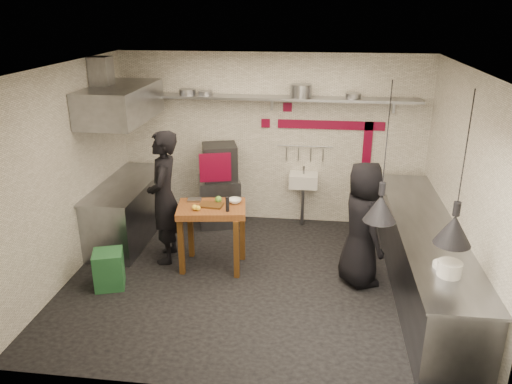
# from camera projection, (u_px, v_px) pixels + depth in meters

# --- Properties ---
(floor) EXTENTS (5.00, 5.00, 0.00)m
(floor) POSITION_uv_depth(u_px,v_px,m) (256.00, 279.00, 6.75)
(floor) COLOR black
(floor) RESTS_ON ground
(ceiling) EXTENTS (5.00, 5.00, 0.00)m
(ceiling) POSITION_uv_depth(u_px,v_px,m) (255.00, 68.00, 5.76)
(ceiling) COLOR beige
(ceiling) RESTS_ON floor
(wall_back) EXTENTS (5.00, 0.04, 2.80)m
(wall_back) POSITION_uv_depth(u_px,v_px,m) (272.00, 140.00, 8.20)
(wall_back) COLOR white
(wall_back) RESTS_ON floor
(wall_front) EXTENTS (5.00, 0.04, 2.80)m
(wall_front) POSITION_uv_depth(u_px,v_px,m) (225.00, 262.00, 4.30)
(wall_front) COLOR white
(wall_front) RESTS_ON floor
(wall_left) EXTENTS (0.04, 4.20, 2.80)m
(wall_left) POSITION_uv_depth(u_px,v_px,m) (67.00, 174.00, 6.55)
(wall_left) COLOR white
(wall_left) RESTS_ON floor
(wall_right) EXTENTS (0.04, 4.20, 2.80)m
(wall_right) POSITION_uv_depth(u_px,v_px,m) (463.00, 191.00, 5.96)
(wall_right) COLOR white
(wall_right) RESTS_ON floor
(red_band_horiz) EXTENTS (1.70, 0.02, 0.14)m
(red_band_horiz) POSITION_uv_depth(u_px,v_px,m) (331.00, 125.00, 7.97)
(red_band_horiz) COLOR maroon
(red_band_horiz) RESTS_ON wall_back
(red_band_vert) EXTENTS (0.14, 0.02, 1.10)m
(red_band_vert) POSITION_uv_depth(u_px,v_px,m) (367.00, 155.00, 8.07)
(red_band_vert) COLOR maroon
(red_band_vert) RESTS_ON wall_back
(red_tile_a) EXTENTS (0.14, 0.02, 0.14)m
(red_tile_a) POSITION_uv_depth(u_px,v_px,m) (288.00, 107.00, 7.96)
(red_tile_a) COLOR maroon
(red_tile_a) RESTS_ON wall_back
(red_tile_b) EXTENTS (0.14, 0.02, 0.14)m
(red_tile_b) POSITION_uv_depth(u_px,v_px,m) (266.00, 123.00, 8.10)
(red_tile_b) COLOR maroon
(red_tile_b) RESTS_ON wall_back
(back_shelf) EXTENTS (4.60, 0.34, 0.04)m
(back_shelf) POSITION_uv_depth(u_px,v_px,m) (271.00, 98.00, 7.78)
(back_shelf) COLOR slate
(back_shelf) RESTS_ON wall_back
(shelf_bracket_left) EXTENTS (0.04, 0.06, 0.24)m
(shelf_bracket_left) POSITION_uv_depth(u_px,v_px,m) (157.00, 100.00, 8.18)
(shelf_bracket_left) COLOR slate
(shelf_bracket_left) RESTS_ON wall_back
(shelf_bracket_mid) EXTENTS (0.04, 0.06, 0.24)m
(shelf_bracket_mid) POSITION_uv_depth(u_px,v_px,m) (272.00, 103.00, 7.96)
(shelf_bracket_mid) COLOR slate
(shelf_bracket_mid) RESTS_ON wall_back
(shelf_bracket_right) EXTENTS (0.04, 0.06, 0.24)m
(shelf_bracket_right) POSITION_uv_depth(u_px,v_px,m) (394.00, 105.00, 7.73)
(shelf_bracket_right) COLOR slate
(shelf_bracket_right) RESTS_ON wall_back
(pan_far_left) EXTENTS (0.33, 0.33, 0.09)m
(pan_far_left) POSITION_uv_depth(u_px,v_px,m) (187.00, 92.00, 7.92)
(pan_far_left) COLOR slate
(pan_far_left) RESTS_ON back_shelf
(pan_mid_left) EXTENTS (0.28, 0.28, 0.07)m
(pan_mid_left) POSITION_uv_depth(u_px,v_px,m) (205.00, 93.00, 7.89)
(pan_mid_left) COLOR slate
(pan_mid_left) RESTS_ON back_shelf
(stock_pot) EXTENTS (0.39, 0.39, 0.20)m
(stock_pot) POSITION_uv_depth(u_px,v_px,m) (301.00, 91.00, 7.68)
(stock_pot) COLOR slate
(stock_pot) RESTS_ON back_shelf
(pan_right) EXTENTS (0.30, 0.30, 0.08)m
(pan_right) POSITION_uv_depth(u_px,v_px,m) (353.00, 96.00, 7.61)
(pan_right) COLOR slate
(pan_right) RESTS_ON back_shelf
(oven_stand) EXTENTS (0.80, 0.76, 0.80)m
(oven_stand) POSITION_uv_depth(u_px,v_px,m) (220.00, 201.00, 8.34)
(oven_stand) COLOR slate
(oven_stand) RESTS_ON floor
(combi_oven) EXTENTS (0.65, 0.62, 0.58)m
(combi_oven) POSITION_uv_depth(u_px,v_px,m) (220.00, 162.00, 8.10)
(combi_oven) COLOR black
(combi_oven) RESTS_ON oven_stand
(oven_door) EXTENTS (0.49, 0.16, 0.46)m
(oven_door) POSITION_uv_depth(u_px,v_px,m) (215.00, 167.00, 7.82)
(oven_door) COLOR maroon
(oven_door) RESTS_ON combi_oven
(oven_glass) EXTENTS (0.37, 0.12, 0.34)m
(oven_glass) POSITION_uv_depth(u_px,v_px,m) (214.00, 167.00, 7.85)
(oven_glass) COLOR black
(oven_glass) RESTS_ON oven_door
(hand_sink) EXTENTS (0.46, 0.34, 0.22)m
(hand_sink) POSITION_uv_depth(u_px,v_px,m) (303.00, 180.00, 8.19)
(hand_sink) COLOR silver
(hand_sink) RESTS_ON wall_back
(sink_tap) EXTENTS (0.03, 0.03, 0.14)m
(sink_tap) POSITION_uv_depth(u_px,v_px,m) (304.00, 170.00, 8.13)
(sink_tap) COLOR slate
(sink_tap) RESTS_ON hand_sink
(sink_drain) EXTENTS (0.06, 0.06, 0.66)m
(sink_drain) POSITION_uv_depth(u_px,v_px,m) (303.00, 206.00, 8.31)
(sink_drain) COLOR slate
(sink_drain) RESTS_ON floor
(utensil_rail) EXTENTS (0.90, 0.02, 0.02)m
(utensil_rail) POSITION_uv_depth(u_px,v_px,m) (305.00, 146.00, 8.13)
(utensil_rail) COLOR slate
(utensil_rail) RESTS_ON wall_back
(counter_right) EXTENTS (0.70, 3.80, 0.90)m
(counter_right) POSITION_uv_depth(u_px,v_px,m) (423.00, 259.00, 6.33)
(counter_right) COLOR slate
(counter_right) RESTS_ON floor
(counter_right_top) EXTENTS (0.76, 3.90, 0.03)m
(counter_right_top) POSITION_uv_depth(u_px,v_px,m) (428.00, 226.00, 6.17)
(counter_right_top) COLOR slate
(counter_right_top) RESTS_ON counter_right
(plate_stack) EXTENTS (0.29, 0.29, 0.15)m
(plate_stack) POSITION_uv_depth(u_px,v_px,m) (450.00, 269.00, 4.99)
(plate_stack) COLOR silver
(plate_stack) RESTS_ON counter_right_top
(small_bowl_right) EXTENTS (0.24, 0.24, 0.05)m
(small_bowl_right) POSITION_uv_depth(u_px,v_px,m) (443.00, 265.00, 5.16)
(small_bowl_right) COLOR silver
(small_bowl_right) RESTS_ON counter_right_top
(counter_left) EXTENTS (0.70, 1.90, 0.90)m
(counter_left) POSITION_uv_depth(u_px,v_px,m) (128.00, 211.00, 7.82)
(counter_left) COLOR slate
(counter_left) RESTS_ON floor
(counter_left_top) EXTENTS (0.76, 2.00, 0.03)m
(counter_left_top) POSITION_uv_depth(u_px,v_px,m) (125.00, 183.00, 7.65)
(counter_left_top) COLOR slate
(counter_left_top) RESTS_ON counter_left
(extractor_hood) EXTENTS (0.78, 1.60, 0.50)m
(extractor_hood) POSITION_uv_depth(u_px,v_px,m) (121.00, 103.00, 7.21)
(extractor_hood) COLOR slate
(extractor_hood) RESTS_ON ceiling
(hood_duct) EXTENTS (0.28, 0.28, 0.50)m
(hood_duct) POSITION_uv_depth(u_px,v_px,m) (101.00, 75.00, 7.10)
(hood_duct) COLOR slate
(hood_duct) RESTS_ON ceiling
(green_bin) EXTENTS (0.47, 0.47, 0.50)m
(green_bin) POSITION_uv_depth(u_px,v_px,m) (109.00, 269.00, 6.50)
(green_bin) COLOR #246033
(green_bin) RESTS_ON floor
(prep_table) EXTENTS (1.01, 0.77, 0.92)m
(prep_table) POSITION_uv_depth(u_px,v_px,m) (213.00, 237.00, 6.93)
(prep_table) COLOR brown
(prep_table) RESTS_ON floor
(cutting_board) EXTENTS (0.33, 0.24, 0.02)m
(cutting_board) POSITION_uv_depth(u_px,v_px,m) (211.00, 205.00, 6.77)
(cutting_board) COLOR #533112
(cutting_board) RESTS_ON prep_table
(pepper_mill) EXTENTS (0.05, 0.05, 0.20)m
(pepper_mill) POSITION_uv_depth(u_px,v_px,m) (227.00, 204.00, 6.57)
(pepper_mill) COLOR black
(pepper_mill) RESTS_ON prep_table
(lemon_a) EXTENTS (0.09, 0.09, 0.07)m
(lemon_a) POSITION_uv_depth(u_px,v_px,m) (195.00, 207.00, 6.62)
(lemon_a) COLOR yellow
(lemon_a) RESTS_ON prep_table
(lemon_b) EXTENTS (0.09, 0.09, 0.07)m
(lemon_b) POSITION_uv_depth(u_px,v_px,m) (198.00, 208.00, 6.61)
(lemon_b) COLOR yellow
(lemon_b) RESTS_ON prep_table
(veg_ball) EXTENTS (0.13, 0.13, 0.10)m
(veg_ball) POSITION_uv_depth(u_px,v_px,m) (218.00, 200.00, 6.86)
(veg_ball) COLOR #5A912F
(veg_ball) RESTS_ON prep_table
(steel_tray) EXTENTS (0.20, 0.14, 0.03)m
(steel_tray) POSITION_uv_depth(u_px,v_px,m) (194.00, 200.00, 6.94)
(steel_tray) COLOR slate
(steel_tray) RESTS_ON prep_table
(bowl) EXTENTS (0.19, 0.19, 0.06)m
(bowl) POSITION_uv_depth(u_px,v_px,m) (235.00, 201.00, 6.87)
(bowl) COLOR silver
(bowl) RESTS_ON prep_table
(heat_lamp_near) EXTENTS (0.41, 0.41, 1.50)m
(heat_lamp_near) POSITION_uv_depth(u_px,v_px,m) (386.00, 154.00, 5.11)
(heat_lamp_near) COLOR black
(heat_lamp_near) RESTS_ON ceiling
(heat_lamp_far) EXTENTS (0.38, 0.38, 1.51)m
(heat_lamp_far) POSITION_uv_depth(u_px,v_px,m) (463.00, 171.00, 4.61)
(heat_lamp_far) COLOR black
(heat_lamp_far) RESTS_ON ceiling
(chef_left) EXTENTS (0.55, 0.75, 1.91)m
(chef_left) POSITION_uv_depth(u_px,v_px,m) (164.00, 198.00, 6.98)
(chef_left) COLOR black
(chef_left) RESTS_ON floor
(chef_right) EXTENTS (0.78, 0.95, 1.67)m
(chef_right) POSITION_uv_depth(u_px,v_px,m) (362.00, 224.00, 6.42)
(chef_right) COLOR black
(chef_right) RESTS_ON floor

